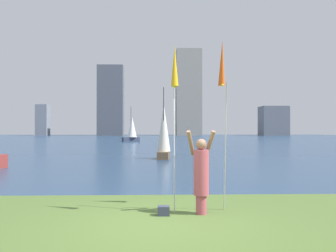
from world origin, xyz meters
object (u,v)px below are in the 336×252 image
kite_flag_left (175,71)px  kite_flag_right (222,68)px  person (201,173)px  sailboat_1 (132,129)px  sailboat_0 (164,133)px  bag (164,211)px

kite_flag_left → kite_flag_right: (1.14, 0.56, 0.18)m
person → sailboat_1: sailboat_1 is taller
person → kite_flag_right: 2.51m
sailboat_0 → bag: bearing=-91.0°
person → kite_flag_right: kite_flag_right is taller
kite_flag_left → kite_flag_right: 1.28m
kite_flag_left → sailboat_1: (-4.21, 43.99, -1.22)m
person → sailboat_1: 44.29m
kite_flag_right → sailboat_0: size_ratio=0.87×
person → sailboat_0: bearing=86.4°
person → sailboat_0: sailboat_0 is taller
person → sailboat_0: 14.13m
person → bag: person is taller
person → sailboat_1: size_ratio=0.34×
sailboat_0 → sailboat_1: bearing=98.0°
kite_flag_left → kite_flag_right: bearing=26.2°
sailboat_0 → kite_flag_left: bearing=-90.0°
kite_flag_right → sailboat_1: (-5.35, 43.42, -1.40)m
kite_flag_right → sailboat_1: bearing=97.0°
kite_flag_left → bag: kite_flag_left is taller
bag → kite_flag_right: bearing=26.6°
bag → sailboat_1: bearing=95.1°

